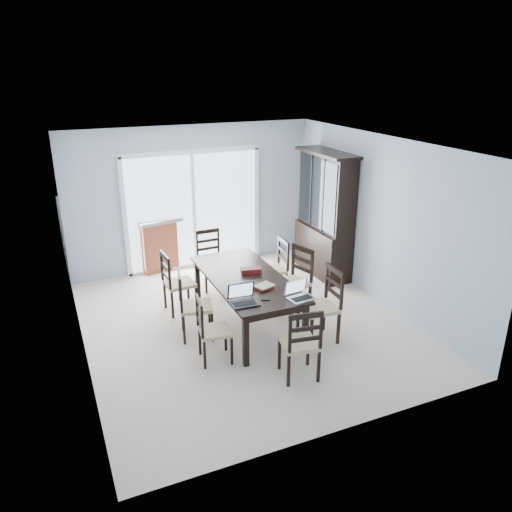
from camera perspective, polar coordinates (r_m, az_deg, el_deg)
The scene contains 24 objects.
floor at distance 7.40m, azimuth -1.11°, elevation -7.74°, with size 5.00×5.00×0.00m, color beige.
ceiling at distance 6.55m, azimuth -1.27°, elevation 12.59°, with size 5.00×5.00×0.00m, color white.
back_wall at distance 9.13m, azimuth -7.23°, elevation 6.56°, with size 4.50×0.02×2.60m, color #9FADBE.
wall_left at distance 6.41m, azimuth -20.10°, elevation -0.98°, with size 0.02×5.00×2.60m, color #9FADBE.
wall_right at distance 7.95m, azimuth 14.00°, elevation 3.90°, with size 0.02×5.00×2.60m, color #9FADBE.
balcony at distance 10.46m, azimuth -8.48°, elevation 0.63°, with size 4.50×2.00×0.10m, color gray.
railing at distance 11.19m, azimuth -10.03°, elevation 5.15°, with size 4.50×0.06×1.10m, color #99999E.
dining_table at distance 7.10m, azimuth -1.15°, elevation -2.98°, with size 1.00×2.20×0.75m.
china_hutch at distance 8.88m, azimuth 7.87°, elevation 4.58°, with size 0.50×1.38×2.20m.
sliding_door at distance 9.16m, azimuth -7.13°, elevation 5.24°, with size 2.52×0.05×2.18m.
chair_left_near at distance 6.32m, azimuth -5.53°, elevation -7.66°, with size 0.44×0.43×1.02m.
chair_left_mid at distance 6.86m, azimuth -7.69°, elevation -4.79°, with size 0.52×0.51×1.12m.
chair_left_far at distance 7.59m, azimuth -9.47°, elevation -2.31°, with size 0.45×0.44×1.12m.
chair_right_near at distance 6.81m, azimuth 8.00°, elevation -4.63°, with size 0.48×0.47×1.20m.
chair_right_mid at distance 7.54m, azimuth 4.67°, elevation -1.96°, with size 0.56×0.55×1.18m.
chair_right_far at distance 8.07m, azimuth 2.42°, elevation -0.62°, with size 0.45×0.43×1.10m.
chair_end_near at distance 5.93m, azimuth 5.30°, elevation -9.24°, with size 0.48×0.49×1.10m.
chair_end_far at distance 8.45m, azimuth -5.26°, elevation 0.41°, with size 0.43×0.45×1.13m.
laptop_dark at distance 6.27m, azimuth -1.34°, elevation -5.05°, with size 0.37×0.27×0.24m.
laptop_silver at distance 6.42m, azimuth 5.22°, elevation -4.48°, with size 0.36×0.27×0.23m.
book_stack at distance 6.72m, azimuth 0.92°, elevation -3.51°, with size 0.30×0.26×0.04m.
cell_phone at distance 6.40m, azimuth 1.09°, elevation -4.98°, with size 0.12×0.05×0.01m, color black.
game_box at distance 7.20m, azimuth -0.59°, elevation -1.65°, with size 0.29×0.14×0.07m, color #4E0F14.
hot_tub at distance 10.05m, azimuth -9.74°, elevation 2.94°, with size 2.17×2.01×0.97m.
Camera 1 is at (-2.46, -5.99, 3.58)m, focal length 35.00 mm.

